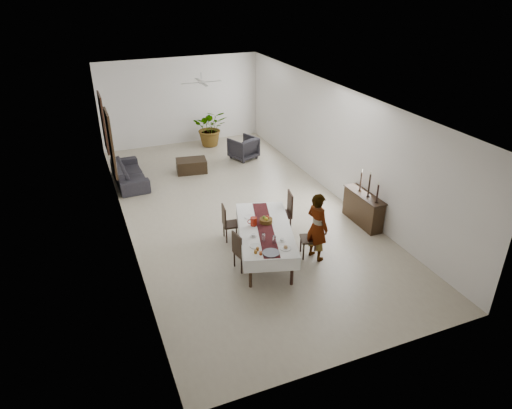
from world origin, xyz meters
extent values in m
cube|color=#BAAF94|center=(0.00, 0.00, 0.00)|extent=(6.00, 12.00, 0.00)
cube|color=silver|center=(0.00, 0.00, 3.20)|extent=(6.00, 12.00, 0.02)
cube|color=white|center=(0.00, 6.00, 1.60)|extent=(6.00, 0.02, 3.20)
cube|color=white|center=(0.00, -6.00, 1.60)|extent=(6.00, 0.02, 3.20)
cube|color=white|center=(-3.00, 0.00, 1.60)|extent=(0.02, 12.00, 3.20)
cube|color=white|center=(3.00, 0.00, 1.60)|extent=(0.02, 12.00, 3.20)
cube|color=black|center=(-0.21, -2.47, 0.72)|extent=(1.63, 2.56, 0.05)
cylinder|color=black|center=(-0.95, -3.43, 0.35)|extent=(0.09, 0.09, 0.69)
cylinder|color=black|center=(-0.11, -3.68, 0.35)|extent=(0.09, 0.09, 0.69)
cylinder|color=black|center=(-0.31, -1.27, 0.35)|extent=(0.09, 0.09, 0.69)
cylinder|color=black|center=(0.53, -1.51, 0.35)|extent=(0.09, 0.09, 0.69)
cube|color=white|center=(-0.21, -2.47, 0.75)|extent=(1.85, 2.79, 0.01)
cube|color=white|center=(-0.77, -2.31, 0.60)|extent=(0.73, 2.46, 0.30)
cube|color=silver|center=(0.35, -2.64, 0.60)|extent=(0.73, 2.46, 0.30)
cube|color=white|center=(-0.57, -3.70, 0.60)|extent=(1.13, 0.34, 0.30)
cube|color=silver|center=(0.15, -1.25, 0.60)|extent=(1.13, 0.34, 0.30)
cube|color=#4E1619|center=(-0.21, -2.47, 0.76)|extent=(1.04, 2.48, 0.00)
cylinder|color=maroon|center=(-0.41, -2.26, 0.85)|extent=(0.18, 0.18, 0.20)
torus|color=maroon|center=(-0.49, -2.24, 0.85)|extent=(0.12, 0.05, 0.12)
cylinder|color=silver|center=(-0.28, -3.13, 0.84)|extent=(0.07, 0.07, 0.17)
cylinder|color=white|center=(-0.46, -2.97, 0.84)|extent=(0.07, 0.07, 0.17)
cylinder|color=silver|center=(-0.09, -3.13, 0.78)|extent=(0.09, 0.09, 0.06)
cylinder|color=white|center=(-0.09, -3.13, 0.76)|extent=(0.15, 0.15, 0.01)
cylinder|color=silver|center=(-0.59, -2.72, 0.78)|extent=(0.09, 0.09, 0.06)
cylinder|color=silver|center=(-0.59, -2.72, 0.76)|extent=(0.15, 0.15, 0.01)
cylinder|color=silver|center=(-0.15, -3.42, 0.76)|extent=(0.24, 0.24, 0.01)
sphere|color=tan|center=(-0.15, -3.42, 0.79)|extent=(0.09, 0.09, 0.09)
cylinder|color=silver|center=(-0.71, -3.10, 0.76)|extent=(0.24, 0.24, 0.01)
cylinder|color=white|center=(-0.36, -1.86, 0.76)|extent=(0.24, 0.24, 0.01)
cylinder|color=#3A3A3F|center=(-0.50, -3.47, 0.76)|extent=(0.36, 0.36, 0.02)
cylinder|color=#9C3F16|center=(-0.72, -3.44, 0.79)|extent=(0.06, 0.06, 0.07)
cylinder|color=#955D15|center=(-0.80, -3.35, 0.79)|extent=(0.06, 0.06, 0.07)
cylinder|color=brown|center=(-0.72, -3.27, 0.79)|extent=(0.06, 0.06, 0.07)
cylinder|color=brown|center=(-0.09, -2.25, 0.80)|extent=(0.30, 0.30, 0.10)
sphere|color=#9D250F|center=(-0.06, -2.24, 0.88)|extent=(0.09, 0.09, 0.09)
sphere|color=#577824|center=(-0.12, -2.21, 0.88)|extent=(0.08, 0.08, 0.08)
sphere|color=yellow|center=(-0.11, -2.30, 0.88)|extent=(0.08, 0.08, 0.08)
cube|color=black|center=(0.77, -2.83, 0.44)|extent=(0.53, 0.53, 0.05)
cylinder|color=black|center=(0.88, -3.05, 0.21)|extent=(0.05, 0.05, 0.42)
cylinder|color=black|center=(0.98, -2.72, 0.21)|extent=(0.05, 0.05, 0.42)
cylinder|color=black|center=(0.55, -2.95, 0.21)|extent=(0.05, 0.05, 0.42)
cylinder|color=black|center=(0.65, -2.62, 0.21)|extent=(0.05, 0.05, 0.42)
cube|color=black|center=(0.95, -2.89, 0.73)|extent=(0.16, 0.42, 0.54)
cube|color=black|center=(0.64, -1.57, 0.47)|extent=(0.54, 0.54, 0.05)
cylinder|color=black|center=(0.78, -1.79, 0.22)|extent=(0.05, 0.05, 0.45)
cylinder|color=black|center=(0.86, -1.43, 0.22)|extent=(0.05, 0.05, 0.45)
cylinder|color=black|center=(0.42, -1.71, 0.22)|extent=(0.05, 0.05, 0.45)
cylinder|color=black|center=(0.50, -1.35, 0.22)|extent=(0.05, 0.05, 0.45)
cube|color=black|center=(0.84, -1.62, 0.78)|extent=(0.14, 0.45, 0.57)
cube|color=black|center=(-0.82, -2.73, 0.41)|extent=(0.45, 0.45, 0.04)
cylinder|color=black|center=(-1.01, -2.60, 0.19)|extent=(0.05, 0.05, 0.39)
cylinder|color=black|center=(-0.95, -2.92, 0.19)|extent=(0.05, 0.05, 0.39)
cylinder|color=black|center=(-0.69, -2.55, 0.19)|extent=(0.05, 0.05, 0.39)
cylinder|color=black|center=(-0.64, -2.86, 0.19)|extent=(0.05, 0.05, 0.39)
cube|color=black|center=(-1.00, -2.76, 0.68)|extent=(0.10, 0.39, 0.50)
cube|color=black|center=(-0.67, -1.45, 0.41)|extent=(0.43, 0.43, 0.04)
cylinder|color=black|center=(-0.81, -1.27, 0.19)|extent=(0.04, 0.04, 0.39)
cylinder|color=black|center=(-0.85, -1.59, 0.19)|extent=(0.04, 0.04, 0.39)
cylinder|color=black|center=(-0.49, -1.31, 0.19)|extent=(0.04, 0.04, 0.39)
cylinder|color=black|center=(-0.53, -1.63, 0.19)|extent=(0.04, 0.04, 0.39)
cube|color=black|center=(-0.85, -1.43, 0.67)|extent=(0.08, 0.39, 0.50)
imported|color=gray|center=(0.86, -2.96, 0.82)|extent=(0.55, 0.68, 1.64)
cube|color=black|center=(2.78, -1.99, 0.41)|extent=(0.36, 1.35, 0.81)
cube|color=black|center=(2.78, -1.99, 0.82)|extent=(0.40, 1.40, 0.03)
cylinder|color=black|center=(2.78, -2.48, 0.85)|extent=(0.09, 0.09, 0.03)
cylinder|color=black|center=(2.78, -2.48, 1.09)|extent=(0.05, 0.05, 0.45)
cylinder|color=white|center=(2.78, -2.48, 1.35)|extent=(0.03, 0.03, 0.07)
cylinder|color=black|center=(2.78, -2.12, 0.85)|extent=(0.09, 0.09, 0.03)
cylinder|color=black|center=(2.78, -2.12, 1.16)|extent=(0.05, 0.05, 0.59)
cylinder|color=beige|center=(2.78, -2.12, 1.49)|extent=(0.03, 0.03, 0.07)
cylinder|color=black|center=(2.78, -1.76, 0.85)|extent=(0.09, 0.09, 0.03)
cylinder|color=black|center=(2.78, -1.76, 1.11)|extent=(0.05, 0.05, 0.50)
cylinder|color=beige|center=(2.78, -1.76, 1.40)|extent=(0.03, 0.03, 0.07)
imported|color=#2D2A2F|center=(-2.50, 2.95, 0.32)|extent=(0.92, 2.22, 0.64)
imported|color=#2C292F|center=(1.54, 3.54, 0.39)|extent=(1.09, 1.11, 0.78)
cube|color=black|center=(-0.48, 3.04, 0.21)|extent=(1.05, 0.78, 0.43)
imported|color=#255221|center=(0.89, 5.28, 0.70)|extent=(1.52, 1.41, 1.39)
cube|color=black|center=(-2.96, 2.20, 1.60)|extent=(0.06, 1.05, 1.85)
cube|color=silver|center=(-2.92, 2.20, 1.60)|extent=(0.01, 0.90, 1.70)
cube|color=black|center=(-2.96, 4.30, 1.60)|extent=(0.06, 1.05, 1.85)
cube|color=silver|center=(-2.92, 4.30, 1.60)|extent=(0.01, 0.90, 1.70)
cylinder|color=silver|center=(0.00, 3.00, 3.10)|extent=(0.04, 0.04, 0.20)
cylinder|color=silver|center=(0.00, 3.00, 2.90)|extent=(0.16, 0.16, 0.08)
cube|color=silver|center=(0.00, 3.35, 2.90)|extent=(0.10, 0.55, 0.01)
cube|color=silver|center=(0.00, 2.65, 2.90)|extent=(0.10, 0.55, 0.01)
cube|color=silver|center=(0.35, 3.00, 2.90)|extent=(0.55, 0.10, 0.01)
cube|color=silver|center=(-0.35, 3.00, 2.90)|extent=(0.55, 0.10, 0.01)
camera|label=1|loc=(-3.77, -10.66, 5.95)|focal=32.00mm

